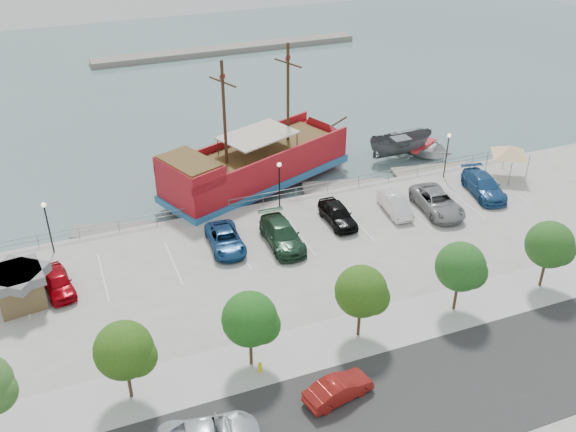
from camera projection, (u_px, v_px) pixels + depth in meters
name	position (u px, v px, depth m)	size (l,w,h in m)	color
ground	(310.00, 260.00, 48.77)	(160.00, 160.00, 0.00)	#4F6769
street	(423.00, 398.00, 35.43)	(100.00, 8.00, 0.04)	#2A2A2A
sidewalk	(372.00, 331.00, 40.23)	(100.00, 4.00, 0.05)	#ADADAD
seawall_railing	(274.00, 196.00, 54.24)	(50.00, 0.06, 1.00)	slate
far_shore	(228.00, 49.00, 95.77)	(40.00, 3.00, 0.80)	gray
pirate_ship	(269.00, 162.00, 58.49)	(21.15, 12.91, 13.19)	maroon
patrol_boat	(400.00, 147.00, 63.48)	(2.45, 6.52, 2.53)	#45484D
speedboat	(419.00, 148.00, 64.58)	(5.05, 7.07, 1.46)	silver
dock_west	(117.00, 231.00, 51.95)	(7.21, 2.06, 0.41)	gray
dock_mid	(345.00, 188.00, 58.35)	(7.80, 2.23, 0.45)	gray
dock_east	(432.00, 171.00, 61.21)	(7.56, 2.16, 0.43)	gray
shed	(19.00, 287.00, 41.90)	(3.60, 3.60, 2.62)	brown
canopy_tent	(511.00, 146.00, 57.12)	(5.12, 5.12, 3.48)	slate
street_sedan	(338.00, 389.00, 35.12)	(1.40, 4.03, 1.33)	maroon
fire_hydrant	(260.00, 367.00, 36.99)	(0.24, 0.24, 0.70)	yellow
lamp_post_left	(47.00, 219.00, 46.34)	(0.36, 0.36, 4.28)	black
lamp_post_mid	(279.00, 177.00, 51.97)	(0.36, 0.36, 4.28)	black
lamp_post_right	(448.00, 148.00, 56.97)	(0.36, 0.36, 4.28)	black
tree_b	(127.00, 352.00, 33.86)	(3.30, 3.20, 5.00)	#473321
tree_c	(253.00, 320.00, 36.05)	(3.30, 3.20, 5.00)	#473321
tree_d	(364.00, 293.00, 38.23)	(3.30, 3.20, 5.00)	#473321
tree_e	(463.00, 268.00, 40.42)	(3.30, 3.20, 5.00)	#473321
tree_f	(552.00, 246.00, 42.61)	(3.30, 3.20, 5.00)	#473321
parked_car_a	(58.00, 282.00, 43.43)	(1.74, 4.33, 1.48)	#98020C
parked_car_c	(225.00, 240.00, 48.06)	(2.36, 5.11, 1.42)	navy
parked_car_d	(282.00, 235.00, 48.40)	(2.35, 5.77, 1.67)	#193722
parked_car_e	(338.00, 214.00, 51.15)	(1.89, 4.69, 1.60)	black
parked_car_f	(395.00, 204.00, 52.63)	(1.55, 4.45, 1.47)	white
parked_car_g	(437.00, 202.00, 52.78)	(2.73, 5.92, 1.64)	gray
parked_car_h	(484.00, 186.00, 55.26)	(2.32, 5.69, 1.65)	navy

